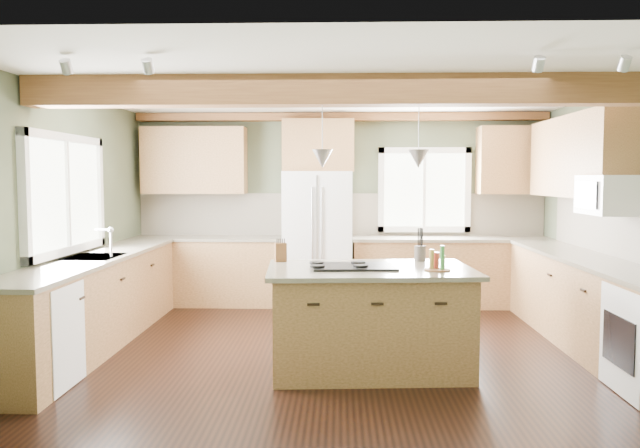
{
  "coord_description": "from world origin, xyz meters",
  "views": [
    {
      "loc": [
        -0.01,
        -6.14,
        1.71
      ],
      "look_at": [
        -0.21,
        0.3,
        1.24
      ],
      "focal_mm": 35.0,
      "sensor_mm": 36.0,
      "label": 1
    }
  ],
  "objects": [
    {
      "name": "floor",
      "position": [
        0.0,
        0.0,
        0.0
      ],
      "size": [
        5.6,
        5.6,
        0.0
      ],
      "primitive_type": "plane",
      "color": "black",
      "rests_on": "ground"
    },
    {
      "name": "ceiling",
      "position": [
        0.0,
        0.0,
        2.6
      ],
      "size": [
        5.6,
        5.6,
        0.0
      ],
      "primitive_type": "plane",
      "rotation": [
        3.14,
        0.0,
        0.0
      ],
      "color": "silver",
      "rests_on": "wall_back"
    },
    {
      "name": "wall_back",
      "position": [
        0.0,
        2.5,
        1.3
      ],
      "size": [
        5.6,
        0.0,
        5.6
      ],
      "primitive_type": "plane",
      "rotation": [
        1.57,
        0.0,
        0.0
      ],
      "color": "#3D4631",
      "rests_on": "ground"
    },
    {
      "name": "wall_left",
      "position": [
        -2.8,
        0.0,
        1.3
      ],
      "size": [
        0.0,
        5.0,
        5.0
      ],
      "primitive_type": "plane",
      "rotation": [
        1.57,
        0.0,
        1.57
      ],
      "color": "#3D4631",
      "rests_on": "ground"
    },
    {
      "name": "wall_right",
      "position": [
        2.8,
        0.0,
        1.3
      ],
      "size": [
        0.0,
        5.0,
        5.0
      ],
      "primitive_type": "plane",
      "rotation": [
        1.57,
        0.0,
        -1.57
      ],
      "color": "#3D4631",
      "rests_on": "ground"
    },
    {
      "name": "ceiling_beam",
      "position": [
        0.0,
        -0.65,
        2.47
      ],
      "size": [
        5.55,
        0.26,
        0.26
      ],
      "primitive_type": "cube",
      "color": "#573118",
      "rests_on": "ceiling"
    },
    {
      "name": "soffit_trim",
      "position": [
        0.0,
        2.4,
        2.54
      ],
      "size": [
        5.55,
        0.2,
        0.1
      ],
      "primitive_type": "cube",
      "color": "#573118",
      "rests_on": "ceiling"
    },
    {
      "name": "backsplash_back",
      "position": [
        0.0,
        2.48,
        1.21
      ],
      "size": [
        5.58,
        0.03,
        0.58
      ],
      "primitive_type": "cube",
      "color": "brown",
      "rests_on": "wall_back"
    },
    {
      "name": "backsplash_right",
      "position": [
        2.78,
        0.05,
        1.21
      ],
      "size": [
        0.03,
        3.7,
        0.58
      ],
      "primitive_type": "cube",
      "color": "brown",
      "rests_on": "wall_right"
    },
    {
      "name": "base_cab_back_left",
      "position": [
        -1.79,
        2.2,
        0.44
      ],
      "size": [
        2.02,
        0.6,
        0.88
      ],
      "primitive_type": "cube",
      "color": "brown",
      "rests_on": "floor"
    },
    {
      "name": "counter_back_left",
      "position": [
        -1.79,
        2.2,
        0.9
      ],
      "size": [
        2.06,
        0.64,
        0.04
      ],
      "primitive_type": "cube",
      "color": "#50473A",
      "rests_on": "base_cab_back_left"
    },
    {
      "name": "base_cab_back_right",
      "position": [
        1.49,
        2.2,
        0.44
      ],
      "size": [
        2.62,
        0.6,
        0.88
      ],
      "primitive_type": "cube",
      "color": "brown",
      "rests_on": "floor"
    },
    {
      "name": "counter_back_right",
      "position": [
        1.49,
        2.2,
        0.9
      ],
      "size": [
        2.66,
        0.64,
        0.04
      ],
      "primitive_type": "cube",
      "color": "#50473A",
      "rests_on": "base_cab_back_right"
    },
    {
      "name": "base_cab_left",
      "position": [
        -2.5,
        0.05,
        0.44
      ],
      "size": [
        0.6,
        3.7,
        0.88
      ],
      "primitive_type": "cube",
      "color": "brown",
      "rests_on": "floor"
    },
    {
      "name": "counter_left",
      "position": [
        -2.5,
        0.05,
        0.9
      ],
      "size": [
        0.64,
        3.74,
        0.04
      ],
      "primitive_type": "cube",
      "color": "#50473A",
      "rests_on": "base_cab_left"
    },
    {
      "name": "base_cab_right",
      "position": [
        2.5,
        0.05,
        0.44
      ],
      "size": [
        0.6,
        3.7,
        0.88
      ],
      "primitive_type": "cube",
      "color": "brown",
      "rests_on": "floor"
    },
    {
      "name": "counter_right",
      "position": [
        2.5,
        0.05,
        0.9
      ],
      "size": [
        0.64,
        3.74,
        0.04
      ],
      "primitive_type": "cube",
      "color": "#50473A",
      "rests_on": "base_cab_right"
    },
    {
      "name": "upper_cab_back_left",
      "position": [
        -1.99,
        2.33,
        1.95
      ],
      "size": [
        1.4,
        0.35,
        0.9
      ],
      "primitive_type": "cube",
      "color": "brown",
      "rests_on": "wall_back"
    },
    {
      "name": "upper_cab_over_fridge",
      "position": [
        -0.3,
        2.33,
        2.15
      ],
      "size": [
        0.96,
        0.35,
        0.7
      ],
      "primitive_type": "cube",
      "color": "brown",
      "rests_on": "wall_back"
    },
    {
      "name": "upper_cab_right",
      "position": [
        2.62,
        0.9,
        1.95
      ],
      "size": [
        0.35,
        2.2,
        0.9
      ],
      "primitive_type": "cube",
      "color": "brown",
      "rests_on": "wall_right"
    },
    {
      "name": "upper_cab_back_corner",
      "position": [
        2.3,
        2.33,
        1.95
      ],
      "size": [
        0.9,
        0.35,
        0.9
      ],
      "primitive_type": "cube",
      "color": "brown",
      "rests_on": "wall_back"
    },
    {
      "name": "window_left",
      "position": [
        -2.78,
        0.05,
        1.55
      ],
      "size": [
        0.04,
        1.6,
        1.05
      ],
      "primitive_type": "cube",
      "color": "white",
      "rests_on": "wall_left"
    },
    {
      "name": "window_back",
      "position": [
        1.15,
        2.48,
        1.55
      ],
      "size": [
        1.1,
        0.04,
        1.0
      ],
      "primitive_type": "cube",
      "color": "white",
      "rests_on": "wall_back"
    },
    {
      "name": "sink",
      "position": [
        -2.5,
        0.05,
        0.91
      ],
      "size": [
        0.5,
        0.65,
        0.03
      ],
      "primitive_type": "cube",
      "color": "#262628",
      "rests_on": "counter_left"
    },
    {
      "name": "faucet",
      "position": [
        -2.32,
        0.05,
        1.05
      ],
      "size": [
        0.02,
        0.02,
        0.28
      ],
      "primitive_type": "cylinder",
      "color": "#B2B2B7",
      "rests_on": "sink"
    },
    {
      "name": "dishwasher",
      "position": [
        -2.49,
        -1.25,
        0.43
      ],
      "size": [
        0.6,
        0.6,
        0.84
      ],
      "primitive_type": "cube",
      "color": "white",
      "rests_on": "floor"
    },
    {
      "name": "microwave",
      "position": [
        2.58,
        -0.05,
        1.55
      ],
      "size": [
        0.4,
        0.7,
        0.38
      ],
      "primitive_type": "cube",
      "color": "white",
      "rests_on": "wall_right"
    },
    {
      "name": "pendant_left",
      "position": [
        -0.16,
        -0.68,
        1.88
      ],
      "size": [
        0.18,
        0.18,
        0.16
      ],
      "primitive_type": "cone",
      "rotation": [
        3.14,
        0.0,
        0.0
      ],
      "color": "#B2B2B7",
      "rests_on": "ceiling"
    },
    {
      "name": "pendant_right",
      "position": [
        0.68,
        -0.62,
        1.88
      ],
      "size": [
        0.18,
        0.18,
        0.16
      ],
      "primitive_type": "cone",
      "rotation": [
        3.14,
        0.0,
        0.0
      ],
      "color": "#B2B2B7",
      "rests_on": "ceiling"
    },
    {
      "name": "refrigerator",
      "position": [
        -0.3,
        2.12,
        0.9
      ],
      "size": [
        0.9,
        0.74,
        1.8
      ],
      "primitive_type": "cube",
      "color": "white",
      "rests_on": "floor"
    },
    {
      "name": "island",
      "position": [
        0.26,
        -0.65,
        0.44
      ],
      "size": [
        1.76,
        1.15,
        0.88
      ],
      "primitive_type": "cube",
      "rotation": [
        0.0,
        0.0,
        0.07
      ],
      "color": "brown",
      "rests_on": "floor"
    },
    {
      "name": "island_top",
      "position": [
        0.26,
        -0.65,
        0.9
      ],
      "size": [
        1.88,
        1.27,
        0.04
      ],
      "primitive_type": "cube",
      "rotation": [
        0.0,
        0.0,
        0.07
      ],
      "color": "#50473A",
      "rests_on": "island"
    },
    {
      "name": "cooktop",
      "position": [
        0.12,
        -0.66,
        0.93
      ],
      "size": [
        0.76,
        0.54,
        0.02
      ],
      "primitive_type": "cube",
      "rotation": [
        0.0,
        0.0,
        0.07
      ],
      "color": "black",
      "rests_on": "island_top"
    },
    {
      "name": "knife_block",
      "position": [
        -0.57,
        -0.28,
        1.01
      ],
      "size": [
        0.12,
        0.1,
        0.18
      ],
      "primitive_type": "cube",
      "rotation": [
        0.0,
        0.0,
        0.26
      ],
      "color": "brown",
      "rests_on": "island_top"
    },
    {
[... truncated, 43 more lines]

